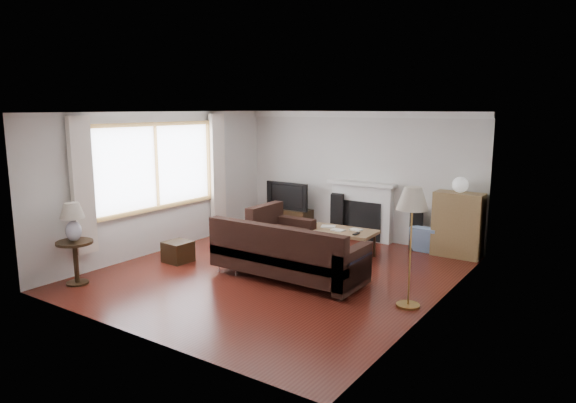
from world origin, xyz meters
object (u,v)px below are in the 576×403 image
Objects in this scene: bookshelf at (458,225)px; coffee_table at (340,243)px; sectional_sofa at (288,252)px; floor_lamp at (410,248)px; side_table at (76,263)px; tv_stand at (290,219)px.

bookshelf reaches higher than coffee_table.
coffee_table is (0.08, 1.51, -0.18)m from sectional_sofa.
floor_lamp reaches higher than side_table.
bookshelf is 6.24m from side_table.
tv_stand is 0.36× the size of sectional_sofa.
bookshelf reaches higher than sectional_sofa.
bookshelf is 2.70m from floor_lamp.
side_table is (-4.37, -1.92, -0.47)m from floor_lamp.
floor_lamp is (0.16, -2.69, 0.23)m from bookshelf.
sectional_sofa is 3.13m from side_table.
sectional_sofa is at bearing 38.87° from side_table.
floor_lamp is at bearing -42.50° from coffee_table.
tv_stand is 1.42× the size of side_table.
floor_lamp is at bearing 23.69° from side_table.
floor_lamp is (1.85, -1.55, 0.55)m from coffee_table.
coffee_table is 0.77× the size of floor_lamp.
coffee_table is at bearing -146.17° from bookshelf.
coffee_table reaches higher than tv_stand.
side_table is (-0.71, -4.58, 0.09)m from tv_stand.
tv_stand is 3.14m from sectional_sofa.
coffee_table is 1.88× the size of side_table.
bookshelf reaches higher than tv_stand.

